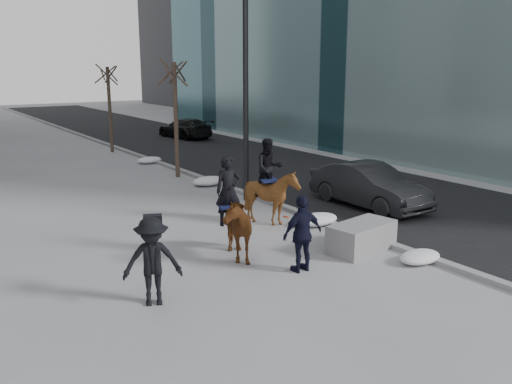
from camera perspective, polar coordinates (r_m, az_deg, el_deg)
ground at (r=12.82m, az=3.02°, el=-7.57°), size 120.00×120.00×0.00m
road at (r=24.61m, az=2.12°, el=2.57°), size 8.00×90.00×0.01m
curb at (r=22.53m, az=-6.15°, el=1.65°), size 0.25×90.00×0.12m
planter at (r=13.83m, az=11.05°, el=-4.66°), size 1.92×1.18×0.72m
car_near at (r=18.05m, az=11.79°, el=0.67°), size 1.51×4.32×1.42m
car_far at (r=35.13m, az=-7.50°, el=6.70°), size 2.26×4.53×1.26m
tree_near at (r=22.47m, az=-8.45°, el=8.09°), size 1.20×1.20×5.19m
tree_far at (r=29.86m, az=-15.16°, el=8.80°), size 1.20×1.20×4.97m
mounted_left at (r=12.98m, az=-2.61°, el=-3.03°), size 1.38×2.07×2.46m
mounted_right at (r=15.71m, az=1.59°, el=0.18°), size 1.74×1.84×2.50m
feeder at (r=12.15m, az=4.91°, el=-4.41°), size 1.04×0.87×1.75m
camera_crew at (r=10.63m, az=-10.86°, el=-7.15°), size 1.30×1.04×1.75m
lamppost at (r=17.99m, az=-0.77°, el=14.64°), size 0.25×2.25×9.09m
snow_piles at (r=18.96m, az=-1.29°, el=-0.16°), size 1.34×16.77×0.34m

